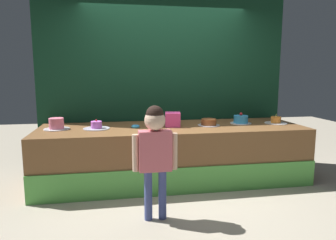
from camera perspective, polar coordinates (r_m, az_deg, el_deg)
The scene contains 11 objects.
ground_plane at distance 3.92m, azimuth 2.40°, elevation -13.73°, with size 12.00×12.00×0.00m, color #ADA38E.
stage_platform at distance 4.31m, azimuth 0.87°, elevation -6.27°, with size 3.64×1.13×0.77m.
curtain_backdrop at distance 4.81m, azimuth -0.59°, elevation 8.99°, with size 3.84×0.08×3.04m, color #113823.
child_figure at distance 3.06m, azimuth -2.44°, elevation -5.09°, with size 0.46×0.21×1.19m.
pink_box at distance 4.21m, azimuth 0.88°, elevation 0.11°, with size 0.20×0.20×0.20m, color #EF4799.
donut at distance 4.14m, azimuth -6.11°, elevation -1.21°, with size 0.11×0.11×0.04m, color #3399D8.
cake_far_left at distance 4.26m, azimuth -20.16°, elevation -0.77°, with size 0.33×0.33×0.15m.
cake_left at distance 4.15m, azimuth -13.25°, elevation -1.12°, with size 0.35×0.35×0.13m.
cake_center at distance 4.33m, azimuth 7.64°, elevation -0.48°, with size 0.31×0.31×0.10m.
cake_right at distance 4.59m, azimuth 13.47°, elevation 0.04°, with size 0.31×0.31×0.16m.
cake_far_right at distance 4.75m, azimuth 19.55°, elevation -0.16°, with size 0.32×0.32×0.15m.
Camera 1 is at (-0.78, -3.54, 1.50)m, focal length 32.54 mm.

